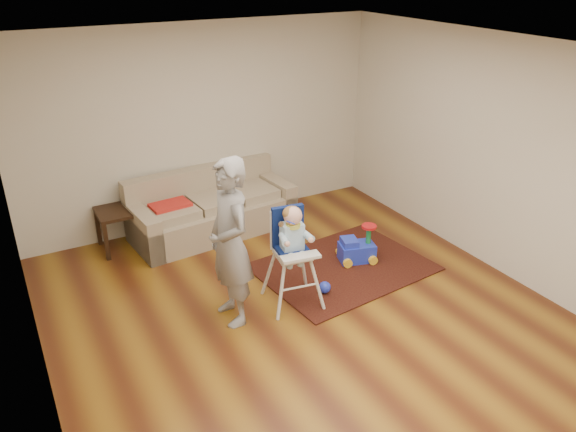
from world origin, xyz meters
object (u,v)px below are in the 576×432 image
side_table (121,229)px  adult (230,243)px  ride_on_toy (357,243)px  sofa (212,204)px  high_chair (293,257)px  toy_ball (325,287)px

side_table → adult: bearing=-73.4°
ride_on_toy → sofa: bearing=143.8°
side_table → ride_on_toy: side_table is taller
sofa → adult: bearing=-111.8°
side_table → high_chair: bearing=-58.6°
high_chair → adult: (-0.68, 0.04, 0.33)m
toy_ball → high_chair: (-0.39, 0.04, 0.47)m
side_table → high_chair: size_ratio=0.46×
side_table → adult: (0.63, -2.10, 0.61)m
ride_on_toy → high_chair: high_chair is taller
ride_on_toy → adult: 1.94m
side_table → high_chair: high_chair is taller
sofa → ride_on_toy: size_ratio=4.82×
side_table → toy_ball: 2.77m
sofa → side_table: (-1.20, 0.16, -0.15)m
sofa → high_chair: 1.99m
toy_ball → high_chair: bearing=173.8°
sofa → ride_on_toy: 2.02m
high_chair → side_table: bearing=130.2°
adult → side_table: bearing=-163.7°
sofa → side_table: sofa is taller
ride_on_toy → side_table: bearing=160.3°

